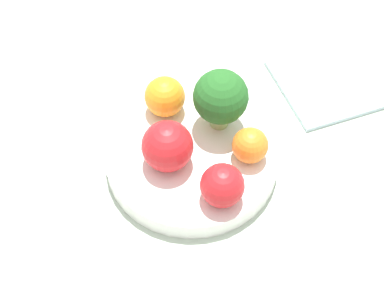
# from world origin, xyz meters

# --- Properties ---
(ground_plane) EXTENTS (6.00, 6.00, 0.00)m
(ground_plane) POSITION_xyz_m (0.00, 0.00, 0.00)
(ground_plane) COLOR gray
(table_surface) EXTENTS (1.20, 1.20, 0.02)m
(table_surface) POSITION_xyz_m (0.00, 0.00, 0.01)
(table_surface) COLOR #B2C6B2
(table_surface) RESTS_ON ground_plane
(bowl) EXTENTS (0.19, 0.19, 0.03)m
(bowl) POSITION_xyz_m (0.00, 0.00, 0.03)
(bowl) COLOR white
(bowl) RESTS_ON table_surface
(broccoli) EXTENTS (0.06, 0.06, 0.08)m
(broccoli) POSITION_xyz_m (-0.04, -0.03, 0.09)
(broccoli) COLOR #8CB76B
(broccoli) RESTS_ON bowl
(apple_red) EXTENTS (0.06, 0.06, 0.06)m
(apple_red) POSITION_xyz_m (0.03, 0.01, 0.07)
(apple_red) COLOR red
(apple_red) RESTS_ON bowl
(apple_green) EXTENTS (0.05, 0.05, 0.05)m
(apple_green) POSITION_xyz_m (-0.02, 0.07, 0.07)
(apple_green) COLOR red
(apple_green) RESTS_ON bowl
(orange_front) EXTENTS (0.05, 0.05, 0.05)m
(orange_front) POSITION_xyz_m (0.02, -0.06, 0.07)
(orange_front) COLOR orange
(orange_front) RESTS_ON bowl
(orange_back) EXTENTS (0.04, 0.04, 0.04)m
(orange_back) POSITION_xyz_m (-0.06, 0.02, 0.06)
(orange_back) COLOR orange
(orange_back) RESTS_ON bowl
(napkin) EXTENTS (0.16, 0.15, 0.01)m
(napkin) POSITION_xyz_m (-0.20, -0.10, 0.02)
(napkin) COLOR silver
(napkin) RESTS_ON table_surface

